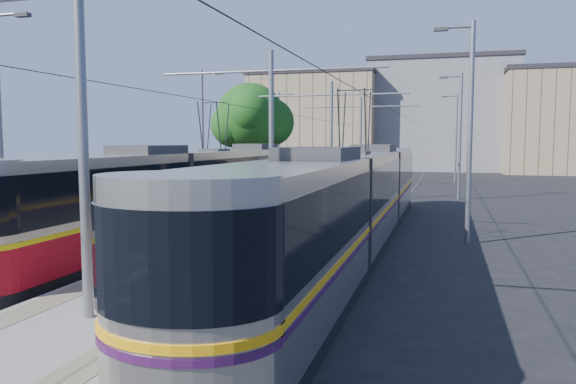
% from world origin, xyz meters
% --- Properties ---
extents(ground, '(160.00, 160.00, 0.00)m').
position_xyz_m(ground, '(0.00, 0.00, 0.00)').
color(ground, black).
rests_on(ground, ground).
extents(platform, '(4.00, 50.00, 0.30)m').
position_xyz_m(platform, '(0.00, 17.00, 0.15)').
color(platform, gray).
rests_on(platform, ground).
extents(tactile_strip_left, '(0.70, 50.00, 0.01)m').
position_xyz_m(tactile_strip_left, '(-1.45, 17.00, 0.30)').
color(tactile_strip_left, gray).
rests_on(tactile_strip_left, platform).
extents(tactile_strip_right, '(0.70, 50.00, 0.01)m').
position_xyz_m(tactile_strip_right, '(1.45, 17.00, 0.30)').
color(tactile_strip_right, gray).
rests_on(tactile_strip_right, platform).
extents(rails, '(8.71, 70.00, 0.03)m').
position_xyz_m(rails, '(0.00, 17.00, 0.02)').
color(rails, gray).
rests_on(rails, ground).
extents(tram_left, '(2.43, 29.59, 5.50)m').
position_xyz_m(tram_left, '(-3.60, 10.66, 1.71)').
color(tram_left, black).
rests_on(tram_left, ground).
extents(tram_right, '(2.43, 28.01, 5.50)m').
position_xyz_m(tram_right, '(3.60, 6.12, 1.86)').
color(tram_right, black).
rests_on(tram_right, ground).
extents(catenary, '(9.20, 70.00, 7.00)m').
position_xyz_m(catenary, '(0.00, 14.15, 4.52)').
color(catenary, gray).
rests_on(catenary, platform).
extents(street_lamps, '(15.18, 38.22, 8.00)m').
position_xyz_m(street_lamps, '(-0.00, 21.00, 4.18)').
color(street_lamps, gray).
rests_on(street_lamps, ground).
extents(shelter, '(0.81, 1.16, 2.39)m').
position_xyz_m(shelter, '(0.67, 15.30, 1.55)').
color(shelter, black).
rests_on(shelter, platform).
extents(tree, '(5.42, 5.01, 7.88)m').
position_xyz_m(tree, '(-6.56, 25.06, 5.33)').
color(tree, '#382314').
rests_on(tree, ground).
extents(building_left, '(16.32, 12.24, 12.57)m').
position_xyz_m(building_left, '(-10.00, 60.00, 6.29)').
color(building_left, gray).
rests_on(building_left, ground).
extents(building_centre, '(18.36, 14.28, 14.18)m').
position_xyz_m(building_centre, '(6.00, 64.00, 7.10)').
color(building_centre, gray).
rests_on(building_centre, ground).
extents(building_right, '(14.28, 10.20, 12.07)m').
position_xyz_m(building_right, '(20.00, 58.00, 6.05)').
color(building_right, gray).
rests_on(building_right, ground).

